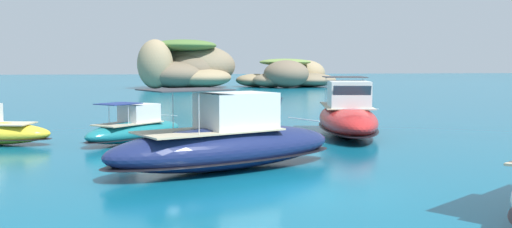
{
  "coord_description": "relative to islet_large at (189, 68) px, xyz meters",
  "views": [
    {
      "loc": [
        -4.77,
        -17.11,
        3.97
      ],
      "look_at": [
        1.22,
        16.16,
        1.03
      ],
      "focal_mm": 41.01,
      "sensor_mm": 36.0,
      "label": 1
    }
  ],
  "objects": [
    {
      "name": "motorboat_teal",
      "position": [
        -6.92,
        -66.51,
        -2.62
      ],
      "size": [
        5.83,
        6.04,
        2.03
      ],
      "color": "#19727A",
      "rests_on": "ground"
    },
    {
      "name": "motorboat_red",
      "position": [
        4.56,
        -65.68,
        -2.25
      ],
      "size": [
        5.19,
        10.64,
        3.2
      ],
      "color": "red",
      "rests_on": "ground"
    },
    {
      "name": "motorboat_navy",
      "position": [
        -3.35,
        -74.87,
        -2.3
      ],
      "size": [
        10.09,
        6.64,
        3.05
      ],
      "color": "navy",
      "rests_on": "ground"
    },
    {
      "name": "islet_large",
      "position": [
        0.0,
        0.0,
        0.0
      ],
      "size": [
        19.56,
        19.43,
        7.81
      ],
      "color": "#756651",
      "rests_on": "ground"
    },
    {
      "name": "ground_plane",
      "position": [
        -1.34,
        -79.33,
        -3.27
      ],
      "size": [
        400.0,
        400.0,
        0.0
      ],
      "primitive_type": "plane",
      "color": "#0C5B7A"
    },
    {
      "name": "islet_small",
      "position": [
        17.21,
        -0.2,
        -1.3
      ],
      "size": [
        19.19,
        17.31,
        4.76
      ],
      "color": "#9E8966",
      "rests_on": "ground"
    }
  ]
}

